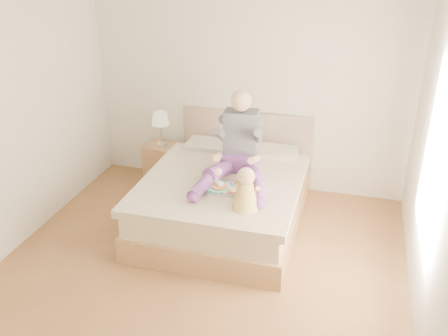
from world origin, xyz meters
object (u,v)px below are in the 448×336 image
(nightstand, at_px, (162,162))
(baby, at_px, (245,192))
(tray, at_px, (228,187))
(adult, at_px, (238,151))
(bed, at_px, (226,195))

(nightstand, xyz_separation_m, baby, (1.50, -1.50, 0.53))
(tray, bearing_deg, nightstand, 120.56)
(adult, relative_size, baby, 2.65)
(nightstand, bearing_deg, baby, -37.01)
(adult, height_order, tray, adult)
(bed, relative_size, tray, 4.21)
(nightstand, relative_size, tray, 0.98)
(tray, bearing_deg, adult, 73.38)
(bed, xyz_separation_m, nightstand, (-1.11, 0.80, -0.06))
(bed, distance_m, tray, 0.51)
(adult, bearing_deg, bed, -177.95)
(baby, bearing_deg, bed, 98.46)
(bed, relative_size, adult, 1.90)
(tray, xyz_separation_m, baby, (0.26, -0.33, 0.15))
(adult, distance_m, baby, 0.78)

